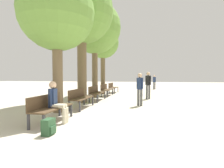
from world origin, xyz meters
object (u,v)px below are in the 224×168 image
(tree_row_0, at_px, (57,14))
(person_seated, at_px, (56,101))
(pedestrian_near, at_px, (140,87))
(bench_row_1, at_px, (80,97))
(bench_row_3, at_px, (106,89))
(bench_row_2, at_px, (96,92))
(bench_row_0, at_px, (50,106))
(tree_row_2, at_px, (95,28))
(pedestrian_mid, at_px, (148,83))
(tree_row_1, at_px, (82,13))
(tree_row_3, at_px, (103,43))
(backpack, at_px, (49,127))
(bench_row_4, at_px, (113,87))
(pedestrian_far, at_px, (154,81))

(tree_row_0, distance_m, person_seated, 3.63)
(pedestrian_near, bearing_deg, bench_row_1, -157.05)
(bench_row_1, bearing_deg, bench_row_3, 90.00)
(bench_row_1, distance_m, bench_row_3, 5.00)
(bench_row_2, xyz_separation_m, bench_row_3, (0.00, 2.50, 0.00))
(bench_row_2, bearing_deg, bench_row_1, -90.00)
(bench_row_0, distance_m, tree_row_2, 7.73)
(bench_row_3, distance_m, person_seated, 7.54)
(bench_row_0, height_order, bench_row_1, same)
(bench_row_1, distance_m, pedestrian_mid, 4.90)
(tree_row_1, relative_size, tree_row_3, 1.23)
(backpack, bearing_deg, bench_row_2, 95.84)
(tree_row_1, height_order, backpack, tree_row_1)
(bench_row_0, xyz_separation_m, bench_row_3, (0.00, 7.50, 0.00))
(tree_row_1, relative_size, backpack, 16.69)
(bench_row_4, relative_size, tree_row_3, 0.33)
(bench_row_3, bearing_deg, tree_row_0, -95.00)
(pedestrian_far, bearing_deg, bench_row_0, -104.18)
(bench_row_2, height_order, pedestrian_mid, pedestrian_mid)
(bench_row_2, bearing_deg, pedestrian_far, 69.07)
(tree_row_3, xyz_separation_m, person_seated, (0.77, -8.68, -3.38))
(pedestrian_far, bearing_deg, bench_row_4, -128.23)
(tree_row_0, relative_size, tree_row_1, 0.81)
(bench_row_2, height_order, tree_row_1, tree_row_1)
(tree_row_1, relative_size, pedestrian_near, 4.17)
(bench_row_2, distance_m, tree_row_1, 4.48)
(tree_row_1, distance_m, person_seated, 5.93)
(bench_row_1, xyz_separation_m, pedestrian_far, (3.72, 12.23, 0.39))
(tree_row_0, relative_size, tree_row_2, 0.84)
(tree_row_1, bearing_deg, bench_row_2, 59.47)
(tree_row_0, xyz_separation_m, person_seated, (0.77, -1.50, -3.21))
(bench_row_4, distance_m, pedestrian_near, 6.92)
(person_seated, bearing_deg, bench_row_3, 91.83)
(tree_row_2, bearing_deg, bench_row_3, 62.80)
(bench_row_1, relative_size, tree_row_2, 0.27)
(pedestrian_near, bearing_deg, bench_row_0, -126.09)
(bench_row_0, relative_size, bench_row_4, 1.00)
(tree_row_0, xyz_separation_m, tree_row_3, (0.00, 7.18, 0.17))
(backpack, xyz_separation_m, pedestrian_mid, (2.41, 7.41, 0.79))
(bench_row_2, bearing_deg, pedestrian_mid, 23.42)
(bench_row_4, relative_size, backpack, 4.46)
(bench_row_0, distance_m, bench_row_3, 7.50)
(tree_row_0, height_order, tree_row_3, tree_row_0)
(backpack, bearing_deg, bench_row_0, 119.63)
(bench_row_0, bearing_deg, tree_row_0, 109.81)
(tree_row_1, relative_size, pedestrian_far, 4.23)
(tree_row_1, relative_size, person_seated, 5.14)
(pedestrian_mid, bearing_deg, tree_row_1, -148.19)
(bench_row_2, xyz_separation_m, tree_row_1, (-0.53, -0.90, 4.35))
(bench_row_2, height_order, bench_row_4, same)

